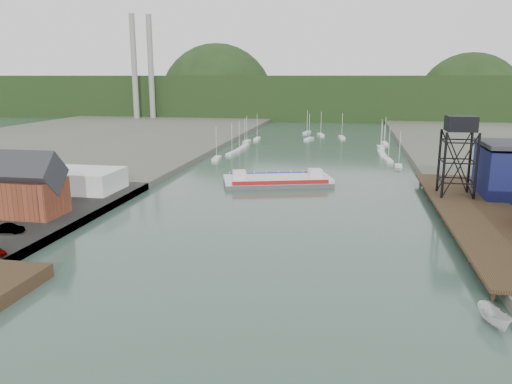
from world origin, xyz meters
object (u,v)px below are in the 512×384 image
(harbor_building, at_px, (27,191))
(chain_ferry, at_px, (277,181))
(lift_tower, at_px, (460,129))
(motorboat, at_px, (494,317))

(harbor_building, xyz_separation_m, chain_ferry, (38.76, 40.61, -5.02))
(lift_tower, bearing_deg, motorboat, -96.07)
(lift_tower, bearing_deg, chain_ferry, 161.75)
(harbor_building, height_order, lift_tower, lift_tower)
(motorboat, bearing_deg, harbor_building, 143.94)
(harbor_building, bearing_deg, lift_tower, 19.98)
(lift_tower, xyz_separation_m, motorboat, (-5.60, -52.62, -14.63))
(harbor_building, distance_m, chain_ferry, 56.36)
(harbor_building, relative_size, chain_ferry, 0.44)
(lift_tower, relative_size, motorboat, 3.04)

